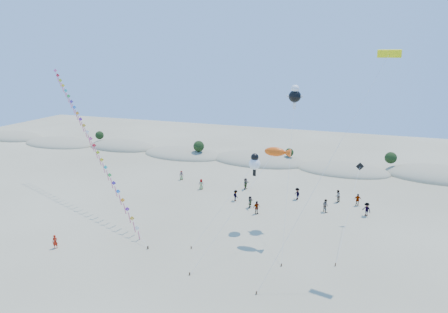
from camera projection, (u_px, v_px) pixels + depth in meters
ground at (133, 296)px, 32.81m from camera, size 160.00×160.00×0.00m
dune_ridge at (264, 161)px, 73.57m from camera, size 145.30×11.49×5.57m
kite_train at (90, 137)px, 51.43m from camera, size 27.10×18.34×18.86m
fish_kite at (277, 152)px, 40.54m from camera, size 7.56×10.83×10.72m
cartoon_kite_low at (255, 163)px, 43.86m from camera, size 5.70×8.31×9.29m
cartoon_kite_high at (295, 95)px, 44.22m from camera, size 2.30×12.53×16.98m
parafoil_kite at (386, 61)px, 33.01m from camera, size 10.34×9.68×20.87m
dark_kite at (354, 189)px, 43.62m from camera, size 2.28×12.13×7.67m
flyer_foreground at (55, 242)px, 40.63m from camera, size 0.66×0.56×1.54m
beachgoers at (282, 196)px, 53.44m from camera, size 30.26×10.37×1.84m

